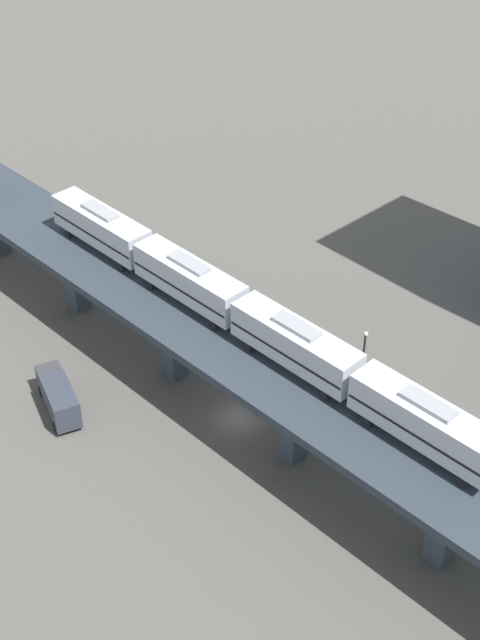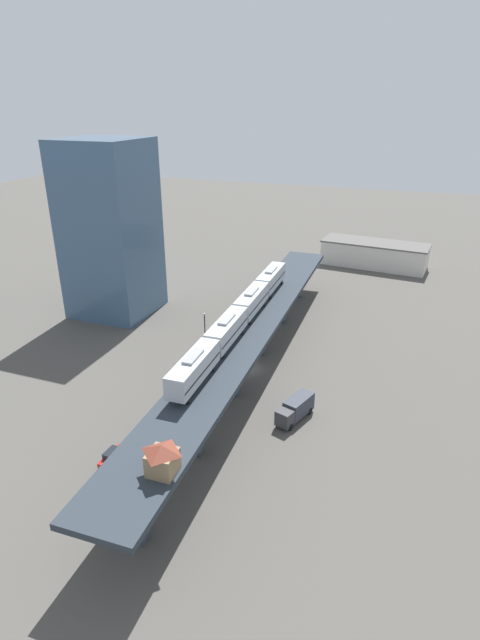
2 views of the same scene
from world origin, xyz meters
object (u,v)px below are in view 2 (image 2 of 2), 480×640
at_px(street_car_white, 222,342).
at_px(street_car_silver, 251,308).
at_px(signal_hut, 162,458).
at_px(office_tower, 110,230).
at_px(delivery_truck, 295,409).
at_px(street_lamp, 205,327).
at_px(subway_train, 240,314).
at_px(street_car_red, 114,457).
at_px(warehouse_building, 374,254).

bearing_deg(street_car_white, street_car_silver, 90.69).
relative_size(signal_hut, office_tower, 0.09).
height_order(delivery_truck, street_lamp, street_lamp).
relative_size(street_car_white, street_lamp, 0.63).
bearing_deg(office_tower, delivery_truck, -29.32).
bearing_deg(subway_train, street_car_silver, 104.81).
bearing_deg(street_car_silver, office_tower, -162.24).
bearing_deg(delivery_truck, street_lamp, 142.54).
xyz_separation_m(delivery_truck, office_tower, (-47.06, 26.43, 16.24)).
xyz_separation_m(delivery_truck, street_lamp, (-21.72, 16.65, 2.35)).
bearing_deg(signal_hut, street_car_red, 147.28).
bearing_deg(street_lamp, subway_train, -33.90).
distance_m(street_car_silver, street_car_red, 52.83).
distance_m(subway_train, street_car_red, 30.28).
relative_size(subway_train, signal_hut, 14.66).
bearing_deg(warehouse_building, street_car_red, -102.52).
height_order(street_car_silver, street_car_white, same).
xyz_separation_m(signal_hut, street_car_silver, (-11.42, 60.39, -8.96)).
bearing_deg(signal_hut, delivery_truck, 73.05).
distance_m(street_car_red, street_car_white, 35.54).
height_order(signal_hut, street_lamp, signal_hut).
distance_m(signal_hut, delivery_truck, 27.36).
relative_size(street_lamp, warehouse_building, 0.24).
relative_size(subway_train, street_car_red, 11.09).
xyz_separation_m(signal_hut, street_car_red, (-11.76, 7.55, -8.96)).
bearing_deg(warehouse_building, delivery_truck, -91.47).
xyz_separation_m(subway_train, delivery_truck, (12.42, -10.40, -8.87)).
distance_m(signal_hut, street_car_silver, 62.11).
bearing_deg(subway_train, signal_hut, -82.26).
relative_size(street_car_silver, street_lamp, 0.65).
relative_size(signal_hut, street_car_white, 0.77).
distance_m(warehouse_building, office_tower, 73.34).
bearing_deg(warehouse_building, street_car_silver, -115.81).
height_order(delivery_truck, warehouse_building, warehouse_building).
bearing_deg(street_car_white, delivery_truck, -43.89).
height_order(street_car_white, street_lamp, street_lamp).
bearing_deg(street_car_silver, delivery_truck, -61.74).
xyz_separation_m(warehouse_building, office_tower, (-49.08, -52.51, 14.59)).
distance_m(street_car_silver, warehouse_building, 48.42).
relative_size(street_car_red, street_lamp, 0.65).
bearing_deg(street_car_silver, signal_hut, -79.29).
xyz_separation_m(signal_hut, delivery_truck, (7.61, 24.98, -8.13)).
bearing_deg(street_car_red, delivery_truck, 41.98).
height_order(signal_hut, warehouse_building, signal_hut).
bearing_deg(street_car_red, subway_train, 75.98).
distance_m(street_car_silver, office_tower, 34.02).
xyz_separation_m(street_lamp, office_tower, (-25.33, 9.78, 13.89)).
height_order(subway_train, warehouse_building, subway_train).
relative_size(street_car_white, delivery_truck, 0.58).
distance_m(subway_train, warehouse_building, 70.42).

